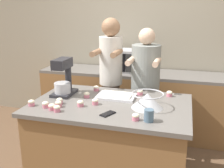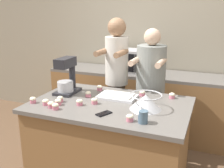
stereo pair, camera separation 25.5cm
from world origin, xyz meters
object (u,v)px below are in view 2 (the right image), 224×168
at_px(cupcake_1, 100,88).
at_px(cupcake_11, 130,118).
at_px(cupcake_9, 172,95).
at_px(microwave_oven, 129,60).
at_px(mixing_bowl, 146,101).
at_px(cupcake_8, 80,102).
at_px(cupcake_6, 88,94).
at_px(cell_phone, 104,114).
at_px(cupcake_0, 51,105).
at_px(cupcake_5, 60,99).
at_px(stand_mixer, 67,78).
at_px(person_left, 116,82).
at_px(cupcake_7, 58,102).
at_px(person_right, 150,93).
at_px(cupcake_12, 142,93).
at_px(cupcake_2, 46,102).
at_px(baking_tray, 117,96).
at_px(drinking_glass, 143,117).
at_px(cupcake_4, 55,106).
at_px(cupcake_10, 94,101).
at_px(cupcake_3, 33,100).

height_order(cupcake_1, cupcake_11, same).
bearing_deg(cupcake_9, microwave_oven, 128.90).
xyz_separation_m(mixing_bowl, cupcake_8, (-0.61, -0.14, -0.04)).
height_order(cupcake_1, cupcake_9, same).
distance_m(mixing_bowl, cupcake_6, 0.66).
xyz_separation_m(cell_phone, cupcake_1, (-0.32, 0.62, 0.03)).
bearing_deg(cupcake_0, cupcake_5, 91.41).
height_order(stand_mixer, cupcake_8, stand_mixer).
bearing_deg(stand_mixer, microwave_oven, 75.37).
xyz_separation_m(person_left, cell_phone, (0.25, -0.98, -0.00)).
relative_size(cupcake_5, cupcake_9, 1.00).
bearing_deg(cupcake_1, cupcake_7, -107.21).
bearing_deg(cupcake_0, person_right, 55.71).
bearing_deg(cupcake_12, cupcake_2, -142.15).
bearing_deg(cupcake_12, person_left, 139.41).
height_order(person_left, baking_tray, person_left).
relative_size(cupcake_1, cupcake_2, 1.00).
relative_size(person_left, cupcake_0, 27.88).
xyz_separation_m(drinking_glass, cupcake_7, (-0.86, 0.09, -0.02)).
relative_size(cupcake_2, cupcake_8, 1.00).
relative_size(person_right, cupcake_7, 26.09).
height_order(cupcake_4, cupcake_11, same).
height_order(cell_phone, cupcake_6, cupcake_6).
relative_size(person_left, cupcake_1, 27.88).
relative_size(cupcake_1, cupcake_6, 1.00).
distance_m(cupcake_7, cupcake_12, 0.88).
bearing_deg(cupcake_6, person_left, 82.14).
relative_size(cupcake_0, cupcake_8, 1.00).
height_order(person_left, cupcake_12, person_left).
bearing_deg(person_left, cupcake_10, -85.01).
xyz_separation_m(baking_tray, cupcake_11, (0.30, -0.51, 0.01)).
relative_size(mixing_bowl, cupcake_12, 4.91).
xyz_separation_m(cupcake_2, cupcake_6, (0.27, 0.37, 0.00)).
bearing_deg(microwave_oven, cupcake_3, -106.13).
relative_size(stand_mixer, cupcake_10, 6.39).
relative_size(microwave_oven, cell_phone, 3.05).
bearing_deg(cupcake_11, cupcake_4, -179.59).
distance_m(mixing_bowl, cupcake_4, 0.83).
bearing_deg(cupcake_12, mixing_bowl, -70.03).
relative_size(cell_phone, cupcake_7, 2.62).
distance_m(cupcake_0, cupcake_10, 0.41).
height_order(cupcake_1, cupcake_3, same).
xyz_separation_m(cupcake_5, cupcake_12, (0.70, 0.48, 0.00)).
bearing_deg(cell_phone, cupcake_6, 132.53).
relative_size(person_right, cupcake_1, 26.09).
height_order(drinking_glass, cupcake_3, drinking_glass).
xyz_separation_m(baking_tray, cupcake_9, (0.53, 0.19, 0.01)).
bearing_deg(baking_tray, cupcake_11, -59.24).
distance_m(cupcake_6, cupcake_8, 0.26).
xyz_separation_m(cupcake_3, cupcake_9, (1.24, 0.64, 0.00)).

